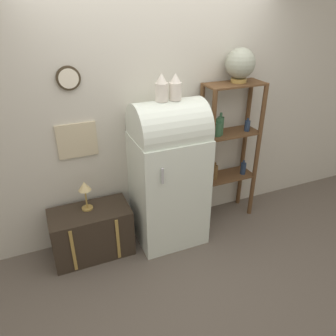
% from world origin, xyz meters
% --- Properties ---
extents(ground_plane, '(12.00, 12.00, 0.00)m').
position_xyz_m(ground_plane, '(0.00, 0.00, 0.00)').
color(ground_plane, '#60564C').
extents(wall_back, '(7.00, 0.09, 2.70)m').
position_xyz_m(wall_back, '(-0.00, 0.57, 1.35)').
color(wall_back, beige).
rests_on(wall_back, ground_plane).
extents(refrigerator, '(0.70, 0.62, 1.55)m').
position_xyz_m(refrigerator, '(-0.00, 0.25, 0.80)').
color(refrigerator, silver).
rests_on(refrigerator, ground_plane).
extents(suitcase_trunk, '(0.79, 0.43, 0.52)m').
position_xyz_m(suitcase_trunk, '(-0.83, 0.30, 0.26)').
color(suitcase_trunk, '#33281E').
rests_on(suitcase_trunk, ground_plane).
extents(shelf_unit, '(0.65, 0.30, 1.61)m').
position_xyz_m(shelf_unit, '(0.77, 0.38, 0.92)').
color(shelf_unit, brown).
rests_on(shelf_unit, ground_plane).
extents(globe, '(0.30, 0.30, 0.34)m').
position_xyz_m(globe, '(0.84, 0.39, 1.79)').
color(globe, '#AD8942').
rests_on(globe, shelf_unit).
extents(vase_left, '(0.12, 0.12, 0.25)m').
position_xyz_m(vase_left, '(-0.07, 0.26, 1.67)').
color(vase_left, silver).
rests_on(vase_left, refrigerator).
extents(vase_center, '(0.11, 0.11, 0.24)m').
position_xyz_m(vase_center, '(0.06, 0.24, 1.66)').
color(vase_center, silver).
rests_on(vase_center, refrigerator).
extents(desk_lamp, '(0.12, 0.12, 0.31)m').
position_xyz_m(desk_lamp, '(-0.84, 0.35, 0.75)').
color(desk_lamp, '#AD8942').
rests_on(desk_lamp, suitcase_trunk).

